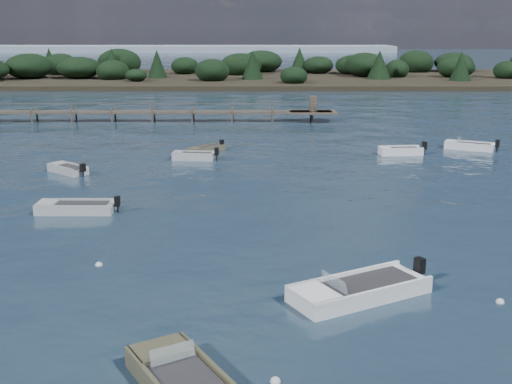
{
  "coord_description": "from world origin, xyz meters",
  "views": [
    {
      "loc": [
        -2.21,
        -20.77,
        10.08
      ],
      "look_at": [
        -2.17,
        14.0,
        1.0
      ],
      "focal_mm": 45.0,
      "sensor_mm": 36.0,
      "label": 1
    }
  ],
  "objects_px": {
    "dinghy_extra_a": "(206,150)",
    "dinghy_extra_b": "(469,147)",
    "tender_far_grey_b": "(401,152)",
    "tender_far_grey": "(68,171)",
    "tender_far_white": "(194,157)",
    "jetty": "(74,112)",
    "dinghy_mid_white_a": "(359,293)",
    "dinghy_mid_grey": "(76,209)"
  },
  "relations": [
    {
      "from": "tender_far_white",
      "to": "jetty",
      "type": "relative_size",
      "value": 0.06
    },
    {
      "from": "tender_far_white",
      "to": "dinghy_extra_b",
      "type": "bearing_deg",
      "value": 10.31
    },
    {
      "from": "tender_far_grey_b",
      "to": "dinghy_mid_white_a",
      "type": "relative_size",
      "value": 0.66
    },
    {
      "from": "tender_far_grey",
      "to": "dinghy_mid_white_a",
      "type": "xyz_separation_m",
      "value": [
        17.14,
        -21.26,
        0.02
      ]
    },
    {
      "from": "tender_far_grey_b",
      "to": "tender_far_grey",
      "type": "distance_m",
      "value": 25.68
    },
    {
      "from": "tender_far_white",
      "to": "jetty",
      "type": "distance_m",
      "value": 25.05
    },
    {
      "from": "dinghy_extra_b",
      "to": "dinghy_mid_grey",
      "type": "bearing_deg",
      "value": -146.45
    },
    {
      "from": "dinghy_extra_a",
      "to": "dinghy_mid_grey",
      "type": "height_order",
      "value": "dinghy_mid_grey"
    },
    {
      "from": "tender_far_grey_b",
      "to": "jetty",
      "type": "distance_m",
      "value": 36.17
    },
    {
      "from": "dinghy_extra_a",
      "to": "tender_far_grey",
      "type": "distance_m",
      "value": 11.87
    },
    {
      "from": "dinghy_extra_b",
      "to": "dinghy_mid_white_a",
      "type": "relative_size",
      "value": 0.73
    },
    {
      "from": "dinghy_extra_a",
      "to": "dinghy_mid_white_a",
      "type": "height_order",
      "value": "dinghy_mid_white_a"
    },
    {
      "from": "tender_far_grey_b",
      "to": "dinghy_extra_b",
      "type": "bearing_deg",
      "value": 19.44
    },
    {
      "from": "tender_far_white",
      "to": "jetty",
      "type": "xyz_separation_m",
      "value": [
        -14.77,
        20.22,
        0.81
      ]
    },
    {
      "from": "dinghy_mid_grey",
      "to": "jetty",
      "type": "bearing_deg",
      "value": 105.45
    },
    {
      "from": "dinghy_extra_a",
      "to": "dinghy_extra_b",
      "type": "distance_m",
      "value": 21.94
    },
    {
      "from": "tender_far_grey",
      "to": "tender_far_white",
      "type": "distance_m",
      "value": 9.58
    },
    {
      "from": "dinghy_extra_a",
      "to": "tender_far_grey",
      "type": "xyz_separation_m",
      "value": [
        -9.14,
        -7.58,
        0.02
      ]
    },
    {
      "from": "dinghy_mid_grey",
      "to": "tender_far_grey",
      "type": "relative_size",
      "value": 1.4
    },
    {
      "from": "dinghy_extra_a",
      "to": "dinghy_extra_b",
      "type": "bearing_deg",
      "value": 2.93
    },
    {
      "from": "dinghy_mid_grey",
      "to": "tender_far_grey",
      "type": "bearing_deg",
      "value": 108.15
    },
    {
      "from": "dinghy_mid_white_a",
      "to": "jetty",
      "type": "relative_size",
      "value": 0.09
    },
    {
      "from": "dinghy_mid_grey",
      "to": "tender_far_white",
      "type": "height_order",
      "value": "tender_far_white"
    },
    {
      "from": "tender_far_white",
      "to": "dinghy_extra_a",
      "type": "bearing_deg",
      "value": 76.45
    },
    {
      "from": "dinghy_extra_b",
      "to": "tender_far_white",
      "type": "bearing_deg",
      "value": -169.69
    },
    {
      "from": "tender_far_white",
      "to": "tender_far_grey",
      "type": "bearing_deg",
      "value": -151.4
    },
    {
      "from": "tender_far_grey_b",
      "to": "dinghy_mid_white_a",
      "type": "bearing_deg",
      "value": -105.49
    },
    {
      "from": "dinghy_extra_a",
      "to": "tender_far_grey",
      "type": "relative_size",
      "value": 1.01
    },
    {
      "from": "tender_far_grey_b",
      "to": "dinghy_extra_b",
      "type": "xyz_separation_m",
      "value": [
        6.21,
        2.19,
        -0.01
      ]
    },
    {
      "from": "dinghy_mid_grey",
      "to": "dinghy_mid_white_a",
      "type": "height_order",
      "value": "dinghy_mid_white_a"
    },
    {
      "from": "tender_far_white",
      "to": "dinghy_mid_white_a",
      "type": "distance_m",
      "value": 27.28
    },
    {
      "from": "tender_far_grey_b",
      "to": "jetty",
      "type": "height_order",
      "value": "jetty"
    },
    {
      "from": "tender_far_white",
      "to": "dinghy_mid_white_a",
      "type": "relative_size",
      "value": 0.62
    },
    {
      "from": "tender_far_grey",
      "to": "jetty",
      "type": "relative_size",
      "value": 0.05
    },
    {
      "from": "dinghy_mid_grey",
      "to": "tender_far_grey_b",
      "type": "relative_size",
      "value": 1.2
    },
    {
      "from": "dinghy_extra_b",
      "to": "dinghy_mid_white_a",
      "type": "bearing_deg",
      "value": -114.89
    },
    {
      "from": "tender_far_grey",
      "to": "tender_far_white",
      "type": "relative_size",
      "value": 0.91
    },
    {
      "from": "dinghy_mid_grey",
      "to": "dinghy_extra_b",
      "type": "bearing_deg",
      "value": 33.55
    },
    {
      "from": "dinghy_mid_white_a",
      "to": "dinghy_extra_a",
      "type": "bearing_deg",
      "value": 105.51
    },
    {
      "from": "dinghy_extra_b",
      "to": "tender_far_white",
      "type": "height_order",
      "value": "dinghy_extra_b"
    },
    {
      "from": "dinghy_extra_b",
      "to": "tender_far_grey",
      "type": "bearing_deg",
      "value": -164.33
    },
    {
      "from": "dinghy_extra_b",
      "to": "dinghy_mid_white_a",
      "type": "distance_m",
      "value": 33.04
    }
  ]
}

